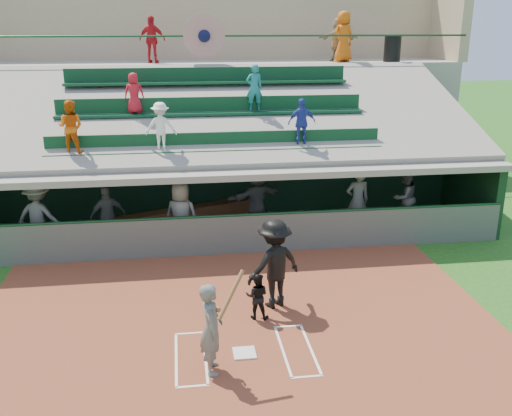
{
  "coord_description": "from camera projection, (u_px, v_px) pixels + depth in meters",
  "views": [
    {
      "loc": [
        -1.09,
        -9.47,
        6.08
      ],
      "look_at": [
        0.71,
        3.5,
        1.8
      ],
      "focal_mm": 40.0,
      "sensor_mm": 36.0,
      "label": 1
    }
  ],
  "objects": [
    {
      "name": "ground",
      "position": [
        244.0,
        355.0,
        10.94
      ],
      "size": [
        100.0,
        100.0,
        0.0
      ],
      "primitive_type": "plane",
      "color": "#1E5117",
      "rests_on": "ground"
    },
    {
      "name": "dirt_slab",
      "position": [
        241.0,
        340.0,
        11.41
      ],
      "size": [
        11.0,
        9.0,
        0.02
      ],
      "primitive_type": "cube",
      "color": "brown",
      "rests_on": "ground"
    },
    {
      "name": "home_plate",
      "position": [
        244.0,
        353.0,
        10.93
      ],
      "size": [
        0.43,
        0.43,
        0.03
      ],
      "primitive_type": "cube",
      "color": "silver",
      "rests_on": "dirt_slab"
    },
    {
      "name": "batters_box_chalk",
      "position": [
        244.0,
        353.0,
        10.94
      ],
      "size": [
        2.65,
        1.85,
        0.01
      ],
      "color": "white",
      "rests_on": "dirt_slab"
    },
    {
      "name": "dugout_floor",
      "position": [
        218.0,
        232.0,
        17.29
      ],
      "size": [
        16.0,
        3.5,
        0.04
      ],
      "primitive_type": "cube",
      "color": "gray",
      "rests_on": "ground"
    },
    {
      "name": "concourse_slab",
      "position": [
        205.0,
        121.0,
        22.94
      ],
      "size": [
        20.0,
        3.0,
        4.6
      ],
      "primitive_type": "cube",
      "color": "gray",
      "rests_on": "ground"
    },
    {
      "name": "grandstand",
      "position": [
        209.0,
        135.0,
        20.13
      ],
      "size": [
        20.4,
        10.4,
        7.8
      ],
      "color": "#535953",
      "rests_on": "ground"
    },
    {
      "name": "batter_at_plate",
      "position": [
        211.0,
        328.0,
        10.15
      ],
      "size": [
        0.84,
        0.74,
        1.95
      ],
      "color": "#535651",
      "rests_on": "dirt_slab"
    },
    {
      "name": "catcher",
      "position": [
        257.0,
        296.0,
        12.12
      ],
      "size": [
        0.57,
        0.49,
        1.02
      ],
      "primitive_type": "imported",
      "rotation": [
        0.0,
        0.0,
        2.91
      ],
      "color": "black",
      "rests_on": "dirt_slab"
    },
    {
      "name": "home_umpire",
      "position": [
        274.0,
        264.0,
        12.51
      ],
      "size": [
        1.5,
        1.22,
        2.02
      ],
      "primitive_type": "imported",
      "rotation": [
        0.0,
        0.0,
        3.57
      ],
      "color": "black",
      "rests_on": "dirt_slab"
    },
    {
      "name": "dugout_bench",
      "position": [
        210.0,
        211.0,
        18.32
      ],
      "size": [
        15.32,
        6.3,
        0.49
      ],
      "primitive_type": "cube",
      "rotation": [
        0.0,
        0.0,
        0.37
      ],
      "color": "brown",
      "rests_on": "dugout_floor"
    },
    {
      "name": "dugout_player_a",
      "position": [
        39.0,
        216.0,
        15.58
      ],
      "size": [
        1.41,
        1.03,
        1.96
      ],
      "primitive_type": "imported",
      "rotation": [
        0.0,
        0.0,
        2.88
      ],
      "color": "#61645E",
      "rests_on": "dugout_floor"
    },
    {
      "name": "dugout_player_b",
      "position": [
        108.0,
        215.0,
        16.06
      ],
      "size": [
        1.08,
        0.73,
        1.7
      ],
      "primitive_type": "imported",
      "rotation": [
        0.0,
        0.0,
        3.5
      ],
      "color": "#575954",
      "rests_on": "dugout_floor"
    },
    {
      "name": "dugout_player_c",
      "position": [
        181.0,
        216.0,
        15.67
      ],
      "size": [
        1.1,
        0.91,
        1.93
      ],
      "primitive_type": "imported",
      "rotation": [
        0.0,
        0.0,
        2.77
      ],
      "color": "#595B56",
      "rests_on": "dugout_floor"
    },
    {
      "name": "dugout_player_d",
      "position": [
        256.0,
        198.0,
        17.21
      ],
      "size": [
        1.87,
        1.27,
        1.94
      ],
      "primitive_type": "imported",
      "rotation": [
        0.0,
        0.0,
        3.57
      ],
      "color": "#555752",
      "rests_on": "dugout_floor"
    },
    {
      "name": "dugout_player_e",
      "position": [
        357.0,
        201.0,
        16.95
      ],
      "size": [
        0.74,
        0.51,
        1.96
      ],
      "primitive_type": "imported",
      "rotation": [
        0.0,
        0.0,
        3.2
      ],
      "color": "#61635E",
      "rests_on": "dugout_floor"
    },
    {
      "name": "dugout_player_f",
      "position": [
        404.0,
        198.0,
        17.53
      ],
      "size": [
        1.08,
        0.98,
        1.79
      ],
      "primitive_type": "imported",
      "rotation": [
        0.0,
        0.0,
        3.57
      ],
      "color": "#585A55",
      "rests_on": "dugout_floor"
    },
    {
      "name": "trash_bin",
      "position": [
        392.0,
        49.0,
        22.08
      ],
      "size": [
        0.64,
        0.64,
        0.96
      ],
      "primitive_type": "cylinder",
      "color": "black",
      "rests_on": "concourse_slab"
    },
    {
      "name": "concourse_staff_a",
      "position": [
        152.0,
        40.0,
        21.33
      ],
      "size": [
        1.07,
        0.67,
        1.7
      ],
      "primitive_type": "imported",
      "rotation": [
        0.0,
        0.0,
        2.86
      ],
      "color": "red",
      "rests_on": "concourse_slab"
    },
    {
      "name": "concourse_staff_b",
      "position": [
        343.0,
        37.0,
        21.75
      ],
      "size": [
        1.08,
        0.91,
        1.89
      ],
      "primitive_type": "imported",
      "rotation": [
        0.0,
        0.0,
        3.53
      ],
      "color": "#D0560C",
      "rests_on": "concourse_slab"
    },
    {
      "name": "concourse_staff_c",
      "position": [
        338.0,
        39.0,
        22.35
      ],
      "size": [
        1.62,
        0.89,
        1.66
      ],
      "primitive_type": "imported",
      "rotation": [
        0.0,
        0.0,
        2.87
      ],
      "color": "tan",
      "rests_on": "concourse_slab"
    }
  ]
}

